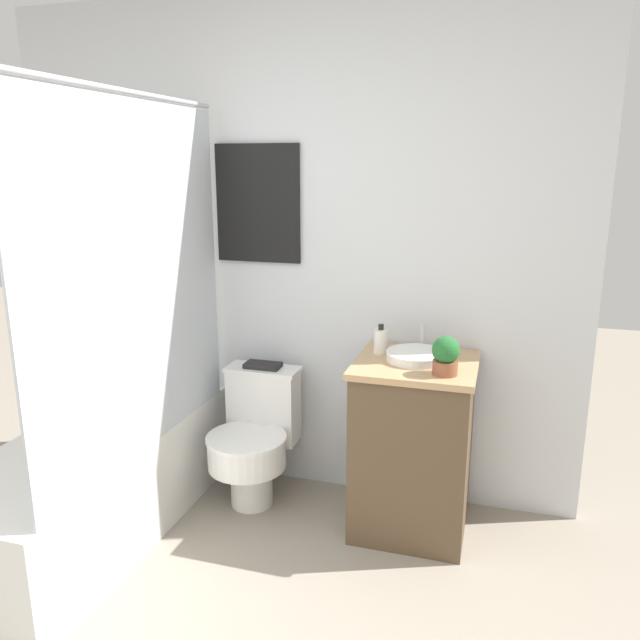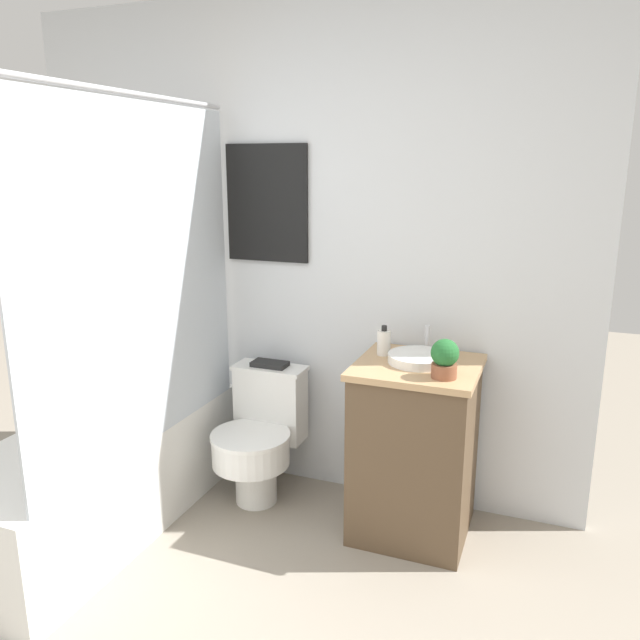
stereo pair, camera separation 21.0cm
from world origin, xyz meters
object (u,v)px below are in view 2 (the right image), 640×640
Objects in this scene: sink at (419,358)px; potted_plant at (445,358)px; toilet at (260,435)px; soap_bottle at (384,342)px; book_on_tank at (270,364)px.

potted_plant is at bearing -49.45° from sink.
sink is at bearing 0.39° from toilet.
toilet is at bearing -179.61° from sink.
soap_bottle reaches higher than toilet.
soap_bottle is 0.76× the size of book_on_tank.
book_on_tank is (-0.81, 0.13, -0.16)m from sink.
sink is 0.23m from potted_plant.
potted_plant is at bearing -34.43° from soap_bottle.
soap_bottle is at bearing 145.57° from potted_plant.
toilet is 0.37m from book_on_tank.
toilet is at bearing -90.00° from book_on_tank.
toilet is 1.12m from potted_plant.
book_on_tank is (-0.95, 0.29, -0.23)m from potted_plant.
potted_plant is at bearing -17.09° from book_on_tank.
book_on_tank is at bearing 162.91° from potted_plant.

